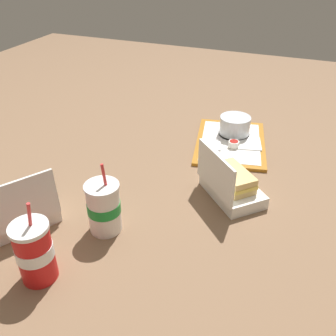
{
  "coord_description": "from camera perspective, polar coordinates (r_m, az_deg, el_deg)",
  "views": [
    {
      "loc": [
        -0.97,
        -0.41,
        0.7
      ],
      "look_at": [
        -0.02,
        -0.03,
        0.05
      ],
      "focal_mm": 40.0,
      "sensor_mm": 36.0,
      "label": 1
    }
  ],
  "objects": [
    {
      "name": "ground_plane",
      "position": [
        1.26,
        -1.09,
        -1.29
      ],
      "size": [
        3.2,
        3.2,
        0.0
      ],
      "primitive_type": "plane",
      "color": "brown"
    },
    {
      "name": "food_tray",
      "position": [
        1.47,
        9.49,
        3.83
      ],
      "size": [
        0.42,
        0.33,
        0.01
      ],
      "color": "#A56619",
      "rests_on": "ground_plane"
    },
    {
      "name": "cake_container",
      "position": [
        1.51,
        10.13,
        6.29
      ],
      "size": [
        0.12,
        0.12,
        0.07
      ],
      "color": "black",
      "rests_on": "food_tray"
    },
    {
      "name": "ketchup_cup",
      "position": [
        1.42,
        9.98,
        3.65
      ],
      "size": [
        0.04,
        0.04,
        0.02
      ],
      "color": "white",
      "rests_on": "food_tray"
    },
    {
      "name": "napkin_stack",
      "position": [
        1.46,
        12.02,
        3.7
      ],
      "size": [
        0.12,
        0.12,
        0.0
      ],
      "primitive_type": "cube",
      "rotation": [
        0.0,
        0.0,
        0.25
      ],
      "color": "white",
      "rests_on": "food_tray"
    },
    {
      "name": "plastic_fork",
      "position": [
        1.44,
        7.8,
        3.74
      ],
      "size": [
        0.11,
        0.04,
        0.0
      ],
      "primitive_type": "cube",
      "rotation": [
        0.0,
        0.0,
        0.3
      ],
      "color": "white",
      "rests_on": "food_tray"
    },
    {
      "name": "clamshell_sandwich_corner",
      "position": [
        1.12,
        -22.17,
        -6.24
      ],
      "size": [
        0.25,
        0.23,
        0.17
      ],
      "color": "white",
      "rests_on": "ground_plane"
    },
    {
      "name": "clamshell_sandwich_back",
      "position": [
        1.16,
        9.56,
        -2.51
      ],
      "size": [
        0.24,
        0.24,
        0.17
      ],
      "color": "white",
      "rests_on": "ground_plane"
    },
    {
      "name": "soda_cup_corner",
      "position": [
        0.93,
        -19.65,
        -11.94
      ],
      "size": [
        0.09,
        0.09,
        0.22
      ],
      "color": "red",
      "rests_on": "ground_plane"
    },
    {
      "name": "soda_cup_center",
      "position": [
        1.02,
        -9.74,
        -5.92
      ],
      "size": [
        0.09,
        0.09,
        0.21
      ],
      "color": "white",
      "rests_on": "ground_plane"
    }
  ]
}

